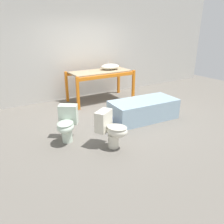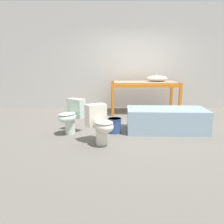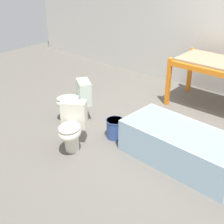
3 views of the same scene
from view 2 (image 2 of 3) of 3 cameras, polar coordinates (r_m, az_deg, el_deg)
name	(u,v)px [view 2 (image 2 of 3)]	position (r m, az deg, el deg)	size (l,w,h in m)	color
ground_plane	(140,124)	(5.23, 7.43, -3.07)	(12.00, 12.00, 0.00)	#666059
warehouse_wall_rear	(132,57)	(7.04, 5.34, 14.03)	(10.80, 0.08, 3.20)	beige
shelving_rack	(144,86)	(6.38, 8.46, 6.77)	(1.91, 0.91, 0.90)	orange
sink_basin	(157,78)	(6.49, 11.70, 8.59)	(0.60, 0.43, 0.25)	silver
bathtub_main	(166,118)	(4.71, 13.97, -1.58)	(1.67, 0.86, 0.48)	#99B7CC
toilet_near	(71,115)	(4.50, -10.58, -0.78)	(0.60, 0.66, 0.69)	silver
toilet_far	(100,123)	(3.81, -3.10, -2.94)	(0.59, 0.66, 0.69)	silver
bucket_white	(115,125)	(4.48, 0.71, -3.46)	(0.28, 0.28, 0.30)	#334C8C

